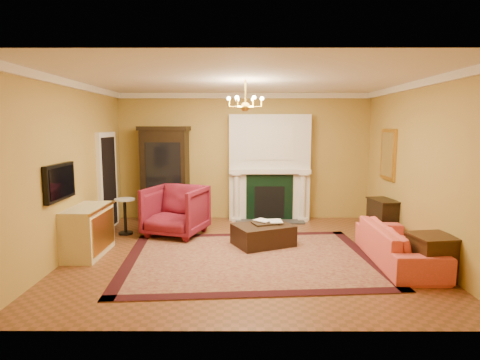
{
  "coord_description": "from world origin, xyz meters",
  "views": [
    {
      "loc": [
        -0.07,
        -6.88,
        2.22
      ],
      "look_at": [
        -0.09,
        0.3,
        1.26
      ],
      "focal_mm": 30.0,
      "sensor_mm": 36.0,
      "label": 1
    }
  ],
  "objects_px": {
    "console_table": "(383,219)",
    "leather_ottoman": "(263,235)",
    "china_cabinet": "(165,176)",
    "commode": "(88,231)",
    "end_table": "(432,258)",
    "coral_sofa": "(399,238)",
    "wingback_armchair": "(176,209)",
    "pedestal_table": "(125,214)"
  },
  "relations": [
    {
      "from": "console_table",
      "to": "leather_ottoman",
      "type": "distance_m",
      "value": 2.51
    },
    {
      "from": "china_cabinet",
      "to": "commode",
      "type": "distance_m",
      "value": 2.83
    },
    {
      "from": "end_table",
      "to": "console_table",
      "type": "height_order",
      "value": "console_table"
    },
    {
      "from": "leather_ottoman",
      "to": "commode",
      "type": "bearing_deg",
      "value": 165.31
    },
    {
      "from": "coral_sofa",
      "to": "console_table",
      "type": "xyz_separation_m",
      "value": [
        0.28,
        1.55,
        -0.04
      ]
    },
    {
      "from": "console_table",
      "to": "leather_ottoman",
      "type": "xyz_separation_m",
      "value": [
        -2.44,
        -0.6,
        -0.16
      ]
    },
    {
      "from": "wingback_armchair",
      "to": "pedestal_table",
      "type": "xyz_separation_m",
      "value": [
        -1.07,
        0.09,
        -0.13
      ]
    },
    {
      "from": "commode",
      "to": "console_table",
      "type": "relative_size",
      "value": 1.54
    },
    {
      "from": "commode",
      "to": "leather_ottoman",
      "type": "bearing_deg",
      "value": 10.71
    },
    {
      "from": "pedestal_table",
      "to": "leather_ottoman",
      "type": "bearing_deg",
      "value": -16.09
    },
    {
      "from": "pedestal_table",
      "to": "console_table",
      "type": "height_order",
      "value": "pedestal_table"
    },
    {
      "from": "leather_ottoman",
      "to": "end_table",
      "type": "bearing_deg",
      "value": -59.33
    },
    {
      "from": "coral_sofa",
      "to": "end_table",
      "type": "xyz_separation_m",
      "value": [
        0.22,
        -0.69,
        -0.1
      ]
    },
    {
      "from": "china_cabinet",
      "to": "end_table",
      "type": "bearing_deg",
      "value": -34.27
    },
    {
      "from": "pedestal_table",
      "to": "china_cabinet",
      "type": "bearing_deg",
      "value": 63.99
    },
    {
      "from": "china_cabinet",
      "to": "coral_sofa",
      "type": "distance_m",
      "value": 5.34
    },
    {
      "from": "commode",
      "to": "console_table",
      "type": "height_order",
      "value": "commode"
    },
    {
      "from": "coral_sofa",
      "to": "end_table",
      "type": "distance_m",
      "value": 0.73
    },
    {
      "from": "china_cabinet",
      "to": "console_table",
      "type": "height_order",
      "value": "china_cabinet"
    },
    {
      "from": "commode",
      "to": "end_table",
      "type": "xyz_separation_m",
      "value": [
        5.45,
        -1.1,
        -0.11
      ]
    },
    {
      "from": "coral_sofa",
      "to": "leather_ottoman",
      "type": "relative_size",
      "value": 2.05
    },
    {
      "from": "commode",
      "to": "leather_ottoman",
      "type": "height_order",
      "value": "commode"
    },
    {
      "from": "end_table",
      "to": "leather_ottoman",
      "type": "height_order",
      "value": "end_table"
    },
    {
      "from": "commode",
      "to": "coral_sofa",
      "type": "height_order",
      "value": "commode"
    },
    {
      "from": "china_cabinet",
      "to": "pedestal_table",
      "type": "distance_m",
      "value": 1.53
    },
    {
      "from": "pedestal_table",
      "to": "console_table",
      "type": "relative_size",
      "value": 1.0
    },
    {
      "from": "commode",
      "to": "console_table",
      "type": "bearing_deg",
      "value": 12.37
    },
    {
      "from": "wingback_armchair",
      "to": "leather_ottoman",
      "type": "xyz_separation_m",
      "value": [
        1.75,
        -0.72,
        -0.35
      ]
    },
    {
      "from": "pedestal_table",
      "to": "commode",
      "type": "bearing_deg",
      "value": -100.69
    },
    {
      "from": "wingback_armchair",
      "to": "commode",
      "type": "height_order",
      "value": "wingback_armchair"
    },
    {
      "from": "china_cabinet",
      "to": "pedestal_table",
      "type": "height_order",
      "value": "china_cabinet"
    },
    {
      "from": "leather_ottoman",
      "to": "coral_sofa",
      "type": "bearing_deg",
      "value": -48.62
    },
    {
      "from": "end_table",
      "to": "china_cabinet",
      "type": "bearing_deg",
      "value": 141.01
    },
    {
      "from": "wingback_armchair",
      "to": "commode",
      "type": "bearing_deg",
      "value": -118.25
    },
    {
      "from": "coral_sofa",
      "to": "leather_ottoman",
      "type": "height_order",
      "value": "coral_sofa"
    },
    {
      "from": "china_cabinet",
      "to": "wingback_armchair",
      "type": "height_order",
      "value": "china_cabinet"
    },
    {
      "from": "china_cabinet",
      "to": "commode",
      "type": "xyz_separation_m",
      "value": [
        -0.87,
        -2.61,
        -0.64
      ]
    },
    {
      "from": "china_cabinet",
      "to": "leather_ottoman",
      "type": "height_order",
      "value": "china_cabinet"
    },
    {
      "from": "pedestal_table",
      "to": "coral_sofa",
      "type": "relative_size",
      "value": 0.35
    },
    {
      "from": "china_cabinet",
      "to": "coral_sofa",
      "type": "bearing_deg",
      "value": -30.02
    },
    {
      "from": "coral_sofa",
      "to": "console_table",
      "type": "distance_m",
      "value": 1.58
    },
    {
      "from": "wingback_armchair",
      "to": "end_table",
      "type": "distance_m",
      "value": 4.76
    }
  ]
}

